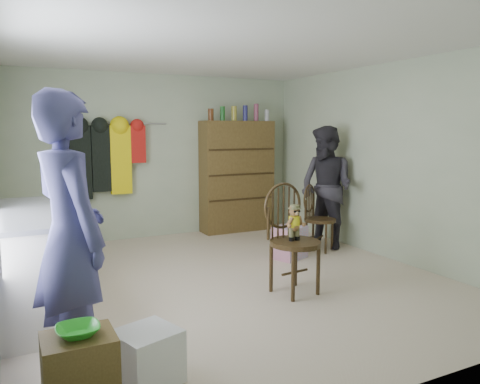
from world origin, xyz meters
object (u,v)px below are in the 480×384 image
chair_far (316,215)px  dresser (237,176)px  counter (34,261)px  chair_front (291,232)px

chair_far → dresser: size_ratio=0.44×
counter → chair_front: chair_front is taller
chair_front → counter: bearing=157.4°
counter → dresser: (3.20, 2.30, 0.44)m
counter → dresser: size_ratio=0.90×
counter → chair_far: size_ratio=2.03×
chair_front → dresser: (0.83, 2.92, 0.29)m
chair_front → dresser: 3.05m
chair_front → chair_far: size_ratio=1.23×
chair_far → counter: bearing=155.9°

